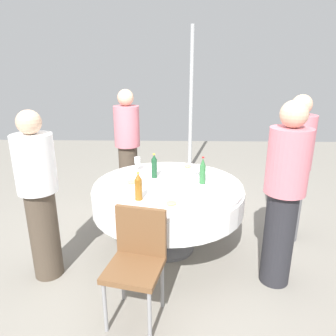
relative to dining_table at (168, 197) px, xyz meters
The scene contains 21 objects.
ground_plane 0.59m from the dining_table, ahead, with size 10.00×10.00×0.00m, color gray.
dining_table is the anchor object (origin of this frame).
bottle_dark_green_outer 0.36m from the dining_table, 141.59° to the right, with size 0.06×0.06×0.27m.
bottle_green_near 0.45m from the dining_table, 95.02° to the left, with size 0.06×0.06×0.28m.
bottle_amber_right 0.54m from the dining_table, 32.91° to the right, with size 0.07×0.07×0.26m.
wine_glass_front 0.46m from the dining_table, 127.20° to the left, with size 0.08×0.08×0.13m.
wine_glass_inner 0.61m from the dining_table, 139.24° to the right, with size 0.07×0.07×0.16m.
plate_rear 0.20m from the dining_table, 130.47° to the left, with size 0.25×0.25×0.02m.
plate_far 0.54m from the dining_table, ahead, with size 0.21×0.21×0.04m.
plate_south 0.40m from the dining_table, 87.41° to the right, with size 0.22×0.22×0.04m.
plate_mid 0.58m from the dining_table, 157.24° to the left, with size 0.21×0.21×0.04m.
fork_near 0.26m from the dining_table, ahead, with size 0.18×0.02×0.01m, color silver.
spoon_right 0.54m from the dining_table, 100.67° to the left, with size 0.18×0.02×0.01m, color silver.
spoon_front 0.49m from the dining_table, 157.03° to the right, with size 0.18×0.02×0.01m, color silver.
folded_napkin 0.60m from the dining_table, 78.49° to the left, with size 0.15×0.15×0.02m, color white.
person_outer 1.32m from the dining_table, 153.34° to the right, with size 0.34×0.34×1.59m.
person_near 1.15m from the dining_table, 62.49° to the left, with size 0.34×0.34×1.64m.
person_right 1.23m from the dining_table, 66.99° to the right, with size 0.34×0.34×1.55m.
person_front 1.39m from the dining_table, 100.41° to the left, with size 0.34×0.34×1.61m.
chair_left 0.95m from the dining_table, 12.68° to the right, with size 0.48×0.48×0.87m.
tent_pole_main 2.82m from the dining_table, behind, with size 0.07×0.07×2.54m, color #B2B5B7.
Camera 1 is at (2.96, 0.08, 1.89)m, focal length 33.39 mm.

